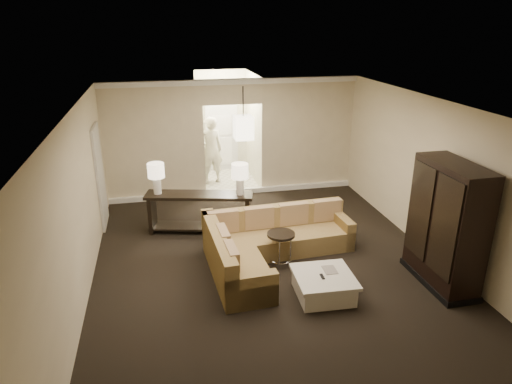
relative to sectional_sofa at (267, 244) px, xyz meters
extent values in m
plane|color=black|center=(0.01, -0.54, -0.33)|extent=(8.00, 8.00, 0.00)
cube|color=beige|center=(0.01, 3.46, 1.07)|extent=(6.00, 0.04, 2.80)
cube|color=beige|center=(0.01, -4.54, 1.07)|extent=(6.00, 0.04, 2.80)
cube|color=beige|center=(-2.99, -0.54, 1.07)|extent=(0.04, 8.00, 2.80)
cube|color=beige|center=(3.01, -0.54, 1.07)|extent=(0.04, 8.00, 2.80)
cube|color=white|center=(0.01, -0.54, 2.47)|extent=(6.00, 8.00, 0.02)
cube|color=white|center=(0.01, 3.41, 2.40)|extent=(6.00, 0.10, 0.12)
cube|color=white|center=(0.01, 3.41, -0.27)|extent=(6.00, 0.10, 0.12)
cube|color=silver|center=(-2.96, 2.26, 0.72)|extent=(0.05, 0.90, 2.10)
cube|color=beige|center=(0.01, 4.46, -0.33)|extent=(1.40, 2.00, 0.01)
cube|color=#F9F4CC|center=(-0.69, 4.46, 1.07)|extent=(0.04, 2.00, 2.80)
cube|color=#F9F4CC|center=(0.71, 4.46, 1.07)|extent=(0.04, 2.00, 2.80)
cube|color=#F9F4CC|center=(0.01, 5.46, 1.07)|extent=(1.40, 0.04, 2.80)
cube|color=silver|center=(0.01, 5.43, 0.72)|extent=(0.90, 0.05, 2.10)
cube|color=brown|center=(0.31, 0.31, -0.13)|extent=(2.76, 0.96, 0.38)
cube|color=brown|center=(-0.59, -0.78, -0.13)|extent=(0.88, 1.31, 0.38)
cube|color=brown|center=(0.29, 0.61, 0.26)|extent=(2.73, 0.36, 0.42)
cube|color=brown|center=(-0.91, -0.34, 0.26)|extent=(0.33, 2.18, 0.42)
cube|color=brown|center=(1.58, 0.38, -0.04)|extent=(0.22, 0.82, 0.56)
cube|color=brown|center=(-0.56, -1.32, -0.04)|extent=(0.82, 0.22, 0.56)
cube|color=#A18355|center=(-0.70, 0.51, 0.28)|extent=(0.57, 0.17, 0.42)
cube|color=#A18355|center=(-0.02, 0.55, 0.28)|extent=(0.57, 0.17, 0.42)
cube|color=#A18355|center=(0.66, 0.58, 0.28)|extent=(0.57, 0.17, 0.42)
cube|color=#A18355|center=(1.34, 0.62, 0.28)|extent=(0.57, 0.17, 0.42)
cube|color=#A18355|center=(-0.80, -0.25, 0.28)|extent=(0.17, 0.55, 0.42)
cube|color=#A18355|center=(-0.77, -0.88, 0.28)|extent=(0.17, 0.55, 0.42)
cube|color=silver|center=(0.61, -1.26, -0.17)|extent=(0.85, 0.85, 0.31)
cube|color=silver|center=(0.61, -1.26, 0.01)|extent=(0.95, 0.95, 0.05)
cube|color=black|center=(0.56, -1.30, 0.05)|extent=(0.05, 0.15, 0.02)
cube|color=beige|center=(0.75, -1.13, 0.04)|extent=(0.21, 0.28, 0.01)
cube|color=black|center=(-1.03, 1.46, 0.47)|extent=(2.18, 0.97, 0.06)
cube|color=black|center=(-1.97, 1.69, 0.06)|extent=(0.18, 0.44, 0.77)
cube|color=black|center=(-0.10, 1.24, 0.06)|extent=(0.18, 0.44, 0.77)
cube|color=black|center=(-1.03, 1.46, -0.21)|extent=(2.07, 0.90, 0.04)
cube|color=black|center=(2.61, -1.29, 0.70)|extent=(0.57, 1.36, 2.05)
cube|color=black|center=(2.32, -1.63, 0.84)|extent=(0.03, 0.60, 1.56)
cube|color=black|center=(2.32, -0.95, 0.84)|extent=(0.03, 0.60, 1.56)
cube|color=black|center=(2.61, -1.29, -0.28)|extent=(0.60, 1.42, 0.10)
cylinder|color=black|center=(0.21, -0.18, 0.26)|extent=(0.49, 0.49, 0.04)
torus|color=silver|center=(0.21, -0.18, -0.21)|extent=(0.40, 0.40, 0.03)
cylinder|color=silver|center=(0.40, -0.16, -0.04)|extent=(0.03, 0.03, 0.57)
cylinder|color=silver|center=(0.10, -0.03, -0.04)|extent=(0.03, 0.03, 0.57)
cylinder|color=silver|center=(0.14, -0.35, -0.04)|extent=(0.03, 0.03, 0.57)
cylinder|color=white|center=(-1.83, 1.66, 0.67)|extent=(0.15, 0.15, 0.34)
cylinder|color=#FFE7BF|center=(-1.83, 1.66, 0.98)|extent=(0.33, 0.33, 0.29)
cylinder|color=white|center=(-0.24, 1.27, 0.67)|extent=(0.15, 0.15, 0.34)
cylinder|color=#FFE7BF|center=(-0.24, 1.27, 0.98)|extent=(0.33, 0.33, 0.29)
cylinder|color=black|center=(0.01, 2.16, 2.17)|extent=(0.02, 0.02, 0.60)
cube|color=beige|center=(0.01, 2.16, 1.62)|extent=(0.38, 0.38, 0.48)
imported|color=beige|center=(-0.44, 4.38, 0.65)|extent=(0.79, 0.60, 1.95)
camera|label=1|loc=(-1.73, -7.02, 3.75)|focal=32.00mm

